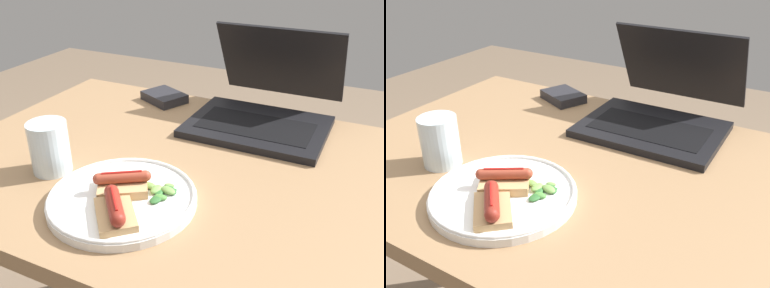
{
  "view_description": "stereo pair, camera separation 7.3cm",
  "coord_description": "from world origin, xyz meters",
  "views": [
    {
      "loc": [
        0.29,
        -0.71,
        1.23
      ],
      "look_at": [
        -0.04,
        -0.02,
        0.83
      ],
      "focal_mm": 40.0,
      "sensor_mm": 36.0,
      "label": 1
    },
    {
      "loc": [
        0.36,
        -0.68,
        1.23
      ],
      "look_at": [
        -0.04,
        -0.02,
        0.83
      ],
      "focal_mm": 40.0,
      "sensor_mm": 36.0,
      "label": 2
    }
  ],
  "objects": [
    {
      "name": "sausage_toast_middle",
      "position": [
        -0.07,
        -0.24,
        0.81
      ],
      "size": [
        0.11,
        0.12,
        0.04
      ],
      "rotation": [
        0.0,
        0.0,
        5.45
      ],
      "color": "tan",
      "rests_on": "plate"
    },
    {
      "name": "external_drive",
      "position": [
        -0.28,
        0.3,
        0.79
      ],
      "size": [
        0.14,
        0.13,
        0.03
      ],
      "rotation": [
        0.0,
        0.0,
        -0.44
      ],
      "color": "#232328",
      "rests_on": "desk"
    },
    {
      "name": "plate",
      "position": [
        -0.1,
        -0.18,
        0.79
      ],
      "size": [
        0.27,
        0.27,
        0.02
      ],
      "color": "white",
      "rests_on": "desk"
    },
    {
      "name": "laptop",
      "position": [
        0.03,
        0.28,
        0.82
      ],
      "size": [
        0.34,
        0.38,
        0.23
      ],
      "color": "black",
      "rests_on": "desk"
    },
    {
      "name": "salad_pile",
      "position": [
        -0.04,
        -0.14,
        0.79
      ],
      "size": [
        0.08,
        0.08,
        0.01
      ],
      "color": "#709E4C",
      "rests_on": "plate"
    },
    {
      "name": "drinking_glass",
      "position": [
        -0.3,
        -0.14,
        0.83
      ],
      "size": [
        0.08,
        0.08,
        0.11
      ],
      "color": "silver",
      "rests_on": "desk"
    },
    {
      "name": "desk",
      "position": [
        0.0,
        0.0,
        0.68
      ],
      "size": [
        1.19,
        0.75,
        0.77
      ],
      "color": "#93704C",
      "rests_on": "ground_plane"
    },
    {
      "name": "sausage_toast_left",
      "position": [
        -0.11,
        -0.17,
        0.81
      ],
      "size": [
        0.12,
        0.11,
        0.04
      ],
      "rotation": [
        0.0,
        0.0,
        0.57
      ],
      "color": "tan",
      "rests_on": "plate"
    }
  ]
}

